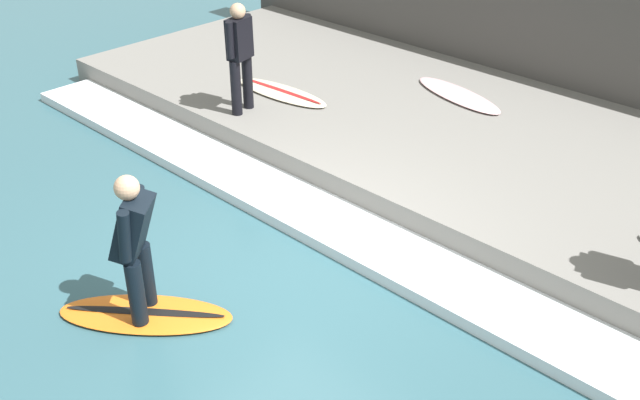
{
  "coord_description": "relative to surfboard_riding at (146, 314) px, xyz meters",
  "views": [
    {
      "loc": [
        -4.34,
        -4.62,
        4.59
      ],
      "look_at": [
        0.46,
        0.0,
        0.7
      ],
      "focal_mm": 42.0,
      "sensor_mm": 36.0,
      "label": 1
    }
  ],
  "objects": [
    {
      "name": "ground_plane",
      "position": [
        1.44,
        -0.5,
        -0.03
      ],
      "size": [
        28.0,
        28.0,
        0.0
      ],
      "primitive_type": "plane",
      "color": "#335B66"
    },
    {
      "name": "concrete_ledge",
      "position": [
        5.01,
        -0.5,
        0.16
      ],
      "size": [
        4.4,
        12.91,
        0.39
      ],
      "primitive_type": "cube",
      "color": "slate",
      "rests_on": "ground_plane"
    },
    {
      "name": "back_wall",
      "position": [
        7.46,
        -0.5,
        0.96
      ],
      "size": [
        0.5,
        13.56,
        1.99
      ],
      "primitive_type": "cube",
      "color": "#474442",
      "rests_on": "ground_plane"
    },
    {
      "name": "wave_foam_crest",
      "position": [
        2.38,
        -0.5,
        0.04
      ],
      "size": [
        0.86,
        12.27,
        0.14
      ],
      "primitive_type": "cube",
      "color": "silver",
      "rests_on": "ground_plane"
    },
    {
      "name": "surfboard_riding",
      "position": [
        0.0,
        0.0,
        0.0
      ],
      "size": [
        1.53,
        1.69,
        0.07
      ],
      "color": "orange",
      "rests_on": "ground_plane"
    },
    {
      "name": "surfer_riding",
      "position": [
        0.0,
        -0.0,
        0.85
      ],
      "size": [
        0.55,
        0.55,
        1.47
      ],
      "color": "black",
      "rests_on": "surfboard_riding"
    },
    {
      "name": "surfer_waiting_far",
      "position": [
        3.33,
        2.37,
        1.21
      ],
      "size": [
        0.5,
        0.29,
        1.51
      ],
      "color": "black",
      "rests_on": "concrete_ledge"
    },
    {
      "name": "surfboard_waiting_far",
      "position": [
        4.12,
        2.42,
        0.39
      ],
      "size": [
        0.59,
        1.71,
        0.07
      ],
      "color": "beige",
      "rests_on": "concrete_ledge"
    },
    {
      "name": "surfboard_spare",
      "position": [
        5.84,
        0.49,
        0.39
      ],
      "size": [
        0.87,
        1.73,
        0.06
      ],
      "color": "beige",
      "rests_on": "concrete_ledge"
    }
  ]
}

